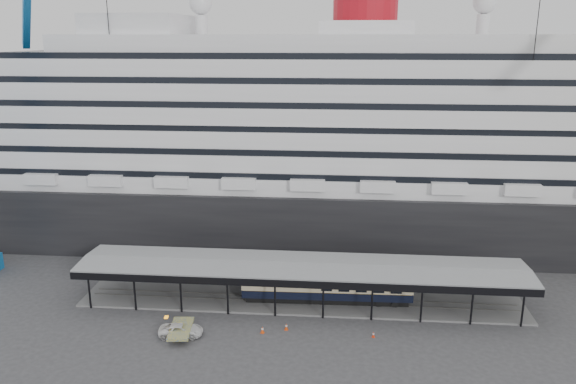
# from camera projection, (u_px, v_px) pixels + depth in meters

# --- Properties ---
(ground) EXTENTS (200.00, 200.00, 0.00)m
(ground) POSITION_uv_depth(u_px,v_px,m) (298.00, 320.00, 66.83)
(ground) COLOR #363638
(ground) RESTS_ON ground
(cruise_ship) EXTENTS (130.00, 30.00, 43.90)m
(cruise_ship) POSITION_uv_depth(u_px,v_px,m) (313.00, 126.00, 92.59)
(cruise_ship) COLOR black
(cruise_ship) RESTS_ON ground
(platform_canopy) EXTENTS (56.00, 9.18, 5.30)m
(platform_canopy) POSITION_uv_depth(u_px,v_px,m) (301.00, 284.00, 70.99)
(platform_canopy) COLOR slate
(platform_canopy) RESTS_ON ground
(port_truck) EXTENTS (5.16, 2.81, 1.37)m
(port_truck) POSITION_uv_depth(u_px,v_px,m) (181.00, 330.00, 63.28)
(port_truck) COLOR silver
(port_truck) RESTS_ON ground
(pullman_carriage) EXTENTS (21.38, 3.27, 20.93)m
(pullman_carriage) POSITION_uv_depth(u_px,v_px,m) (327.00, 284.00, 70.67)
(pullman_carriage) COLOR black
(pullman_carriage) RESTS_ON ground
(traffic_cone_left) EXTENTS (0.54, 0.54, 0.82)m
(traffic_cone_left) POSITION_uv_depth(u_px,v_px,m) (262.00, 330.00, 63.93)
(traffic_cone_left) COLOR #E0430C
(traffic_cone_left) RESTS_ON ground
(traffic_cone_mid) EXTENTS (0.44, 0.44, 0.81)m
(traffic_cone_mid) POSITION_uv_depth(u_px,v_px,m) (286.00, 327.00, 64.62)
(traffic_cone_mid) COLOR red
(traffic_cone_mid) RESTS_ON ground
(traffic_cone_right) EXTENTS (0.34, 0.34, 0.66)m
(traffic_cone_right) POSITION_uv_depth(u_px,v_px,m) (373.00, 335.00, 63.04)
(traffic_cone_right) COLOR red
(traffic_cone_right) RESTS_ON ground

